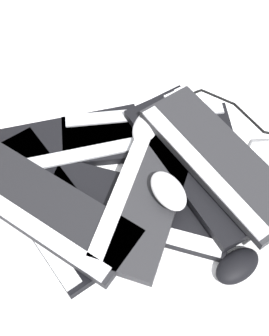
% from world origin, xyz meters
% --- Properties ---
extents(ground_plane, '(3.20, 3.20, 0.00)m').
position_xyz_m(ground_plane, '(0.00, 0.00, 0.00)').
color(ground_plane, white).
extents(keyboard_0, '(0.38, 0.45, 0.03)m').
position_xyz_m(keyboard_0, '(0.15, 0.04, 0.01)').
color(keyboard_0, black).
rests_on(keyboard_0, ground).
extents(keyboard_1, '(0.46, 0.25, 0.03)m').
position_xyz_m(keyboard_1, '(0.06, 0.26, 0.01)').
color(keyboard_1, black).
rests_on(keyboard_1, ground).
extents(keyboard_2, '(0.24, 0.46, 0.03)m').
position_xyz_m(keyboard_2, '(-0.05, 0.14, 0.01)').
color(keyboard_2, black).
rests_on(keyboard_2, ground).
extents(keyboard_3, '(0.19, 0.45, 0.03)m').
position_xyz_m(keyboard_3, '(-0.09, -0.09, 0.01)').
color(keyboard_3, black).
rests_on(keyboard_3, ground).
extents(keyboard_4, '(0.46, 0.27, 0.03)m').
position_xyz_m(keyboard_4, '(0.07, -0.15, 0.01)').
color(keyboard_4, black).
rests_on(keyboard_4, ground).
extents(keyboard_5, '(0.46, 0.23, 0.03)m').
position_xyz_m(keyboard_5, '(0.09, 0.22, 0.04)').
color(keyboard_5, black).
rests_on(keyboard_5, keyboard_1).
extents(keyboard_6, '(0.44, 0.39, 0.03)m').
position_xyz_m(keyboard_6, '(0.12, 0.08, 0.04)').
color(keyboard_6, '#232326').
rests_on(keyboard_6, keyboard_0).
extents(keyboard_7, '(0.44, 0.38, 0.03)m').
position_xyz_m(keyboard_7, '(0.09, -0.16, 0.04)').
color(keyboard_7, black).
rests_on(keyboard_7, keyboard_4).
extents(keyboard_8, '(0.46, 0.26, 0.03)m').
position_xyz_m(keyboard_8, '(0.12, 0.26, 0.07)').
color(keyboard_8, '#232326').
rests_on(keyboard_8, keyboard_5).
extents(mouse_0, '(0.12, 0.09, 0.04)m').
position_xyz_m(mouse_0, '(0.16, 0.11, 0.08)').
color(mouse_0, silver).
rests_on(mouse_0, keyboard_6).
extents(mouse_2, '(0.13, 0.12, 0.04)m').
position_xyz_m(mouse_2, '(-0.05, 0.13, 0.05)').
color(mouse_2, silver).
rests_on(mouse_2, keyboard_2).
extents(mouse_3, '(0.10, 0.12, 0.04)m').
position_xyz_m(mouse_3, '(0.35, 0.20, 0.02)').
color(mouse_3, black).
rests_on(mouse_3, ground).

